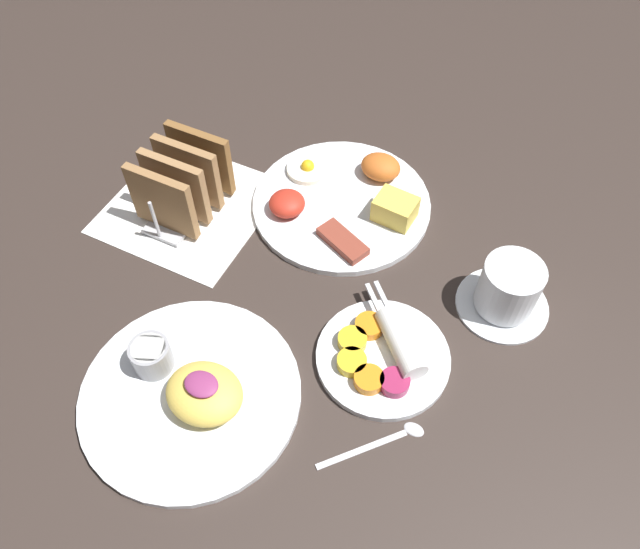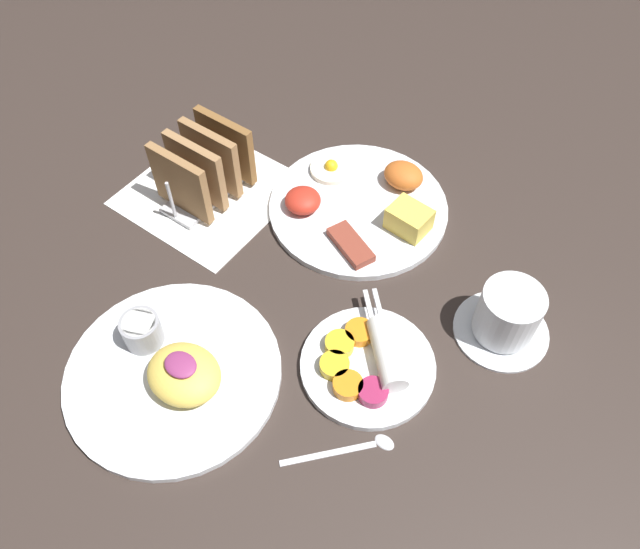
# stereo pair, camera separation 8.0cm
# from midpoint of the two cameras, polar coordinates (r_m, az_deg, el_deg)

# --- Properties ---
(ground_plane) EXTENTS (3.00, 3.00, 0.00)m
(ground_plane) POSITION_cam_midpoint_polar(r_m,az_deg,el_deg) (0.82, -5.94, -3.05)
(ground_plane) COLOR #332823
(napkin_flat) EXTENTS (0.22, 0.22, 0.00)m
(napkin_flat) POSITION_cam_midpoint_polar(r_m,az_deg,el_deg) (0.95, -14.33, 5.90)
(napkin_flat) COLOR white
(napkin_flat) RESTS_ON ground_plane
(plate_breakfast) EXTENTS (0.26, 0.26, 0.05)m
(plate_breakfast) POSITION_cam_midpoint_polar(r_m,az_deg,el_deg) (0.91, -0.26, 6.68)
(plate_breakfast) COLOR white
(plate_breakfast) RESTS_ON ground_plane
(plate_condiments) EXTENTS (0.16, 0.17, 0.04)m
(plate_condiments) POSITION_cam_midpoint_polar(r_m,az_deg,el_deg) (0.76, 2.79, -7.53)
(plate_condiments) COLOR white
(plate_condiments) RESTS_ON ground_plane
(plate_foreground) EXTENTS (0.26, 0.26, 0.06)m
(plate_foreground) POSITION_cam_midpoint_polar(r_m,az_deg,el_deg) (0.76, -14.80, -10.43)
(plate_foreground) COLOR white
(plate_foreground) RESTS_ON ground_plane
(toast_rack) EXTENTS (0.10, 0.15, 0.10)m
(toast_rack) POSITION_cam_midpoint_polar(r_m,az_deg,el_deg) (0.91, -14.96, 8.02)
(toast_rack) COLOR #B7B7BC
(toast_rack) RESTS_ON ground_plane
(coffee_cup) EXTENTS (0.12, 0.12, 0.08)m
(coffee_cup) POSITION_cam_midpoint_polar(r_m,az_deg,el_deg) (0.81, 14.12, -1.58)
(coffee_cup) COLOR white
(coffee_cup) RESTS_ON ground_plane
(teaspoon) EXTENTS (0.10, 0.10, 0.01)m
(teaspoon) POSITION_cam_midpoint_polar(r_m,az_deg,el_deg) (0.73, 3.02, -15.00)
(teaspoon) COLOR silver
(teaspoon) RESTS_ON ground_plane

